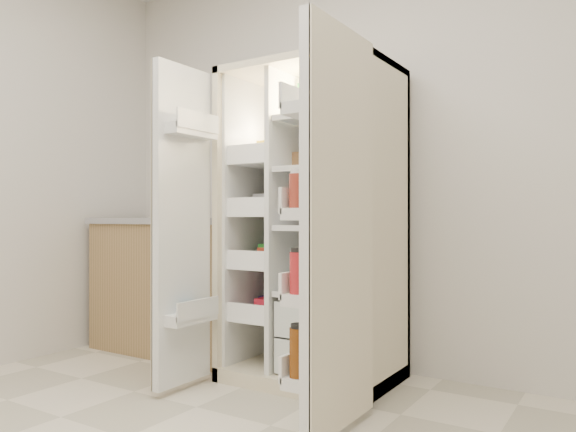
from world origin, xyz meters
The scene contains 5 objects.
wall_back centered at (0.00, 2.00, 1.35)m, with size 4.00×0.02×2.70m, color silver.
refrigerator centered at (-0.18, 1.65, 0.74)m, with size 0.92×0.70×1.80m.
freezer_door centered at (-0.69, 1.05, 0.89)m, with size 0.15×0.40×1.72m.
fridge_door centered at (0.29, 0.96, 0.87)m, with size 0.17×0.58×1.72m.
kitchen_counter centered at (-1.30, 1.71, 0.47)m, with size 1.29×0.69×0.93m.
Camera 1 is at (1.38, -1.14, 0.94)m, focal length 34.00 mm.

